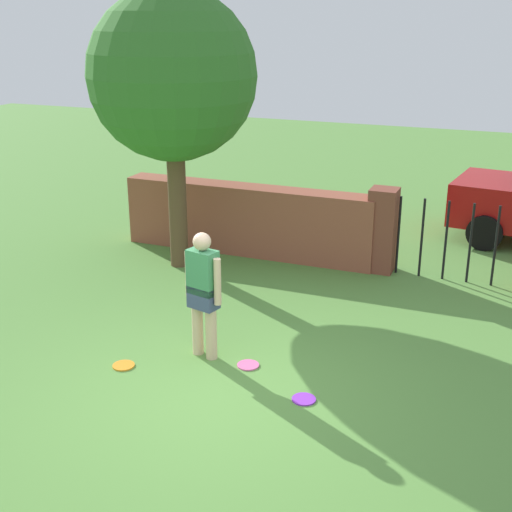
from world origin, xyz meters
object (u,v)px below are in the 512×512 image
object	(u,v)px
tree	(172,77)
frisbee_orange	(124,365)
person	(203,289)
frisbee_purple	(304,399)
frisbee_pink	(248,365)

from	to	relation	value
tree	frisbee_orange	size ratio (longest dim) A/B	16.59
tree	person	world-z (taller)	tree
person	frisbee_purple	xyz separation A→B (m)	(1.48, -0.53, -0.89)
tree	frisbee_purple	xyz separation A→B (m)	(3.33, -3.33, -3.11)
frisbee_orange	tree	bearing A→B (deg)	106.97
tree	person	bearing A→B (deg)	-56.61
tree	frisbee_pink	distance (m)	4.87
frisbee_purple	frisbee_orange	bearing A→B (deg)	-177.75
person	frisbee_purple	size ratio (longest dim) A/B	6.00
person	frisbee_orange	bearing A→B (deg)	51.81
frisbee_orange	frisbee_purple	bearing A→B (deg)	2.25
tree	person	xyz separation A→B (m)	(1.84, -2.80, -2.22)
person	frisbee_orange	world-z (taller)	person
tree	frisbee_pink	xyz separation A→B (m)	(2.45, -2.84, -3.11)
frisbee_pink	frisbee_purple	world-z (taller)	same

